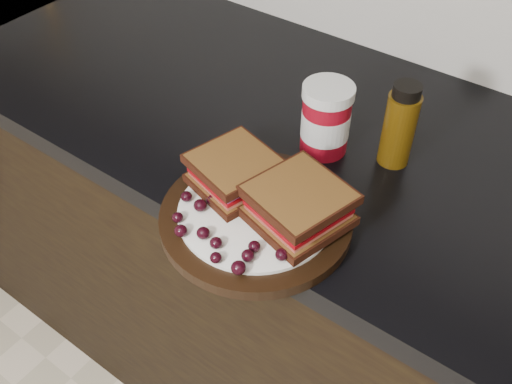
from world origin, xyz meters
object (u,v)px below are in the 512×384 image
sandwich_left (235,172)px  condiment_jar (326,119)px  plate (256,217)px  oil_bottle (400,125)px

sandwich_left → condiment_jar: size_ratio=0.93×
plate → oil_bottle: size_ratio=1.95×
plate → sandwich_left: 0.07m
condiment_jar → oil_bottle: (0.11, 0.04, 0.01)m
plate → sandwich_left: size_ratio=2.48×
oil_bottle → condiment_jar: bearing=-158.9°
plate → condiment_jar: (-0.01, 0.20, 0.05)m
plate → condiment_jar: condiment_jar is taller
plate → condiment_jar: size_ratio=2.31×
sandwich_left → condiment_jar: 0.18m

